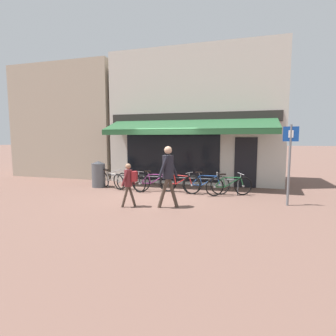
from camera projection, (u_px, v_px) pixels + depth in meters
ground_plane at (156, 195)px, 9.50m from camera, size 160.00×160.00×0.00m
shop_front at (197, 119)px, 12.81m from camera, size 7.85×4.43×6.06m
neighbour_building at (79, 123)px, 15.25m from camera, size 5.83×4.00×5.90m
bike_rack_rail at (168, 179)px, 10.17m from camera, size 5.35×0.04×0.57m
bicycle_silver at (111, 180)px, 10.79m from camera, size 1.54×0.85×0.81m
bicycle_black at (131, 181)px, 10.34m from camera, size 1.61×0.82×0.83m
bicycle_purple at (154, 182)px, 10.10m from camera, size 1.66×0.74×0.83m
bicycle_red at (179, 183)px, 9.93m from camera, size 1.67×0.60×0.81m
bicycle_blue at (206, 184)px, 9.63m from camera, size 1.72×0.61×0.86m
bicycle_green at (229, 186)px, 9.37m from camera, size 1.62×0.83×0.82m
pedestrian_adult at (168, 170)px, 7.69m from camera, size 0.61×0.55×1.83m
pedestrian_child at (129, 180)px, 7.78m from camera, size 0.48×0.44×1.32m
litter_bin at (99, 174)px, 11.07m from camera, size 0.57×0.57×1.11m
parking_sign at (290, 157)px, 7.86m from camera, size 0.44×0.07×2.46m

